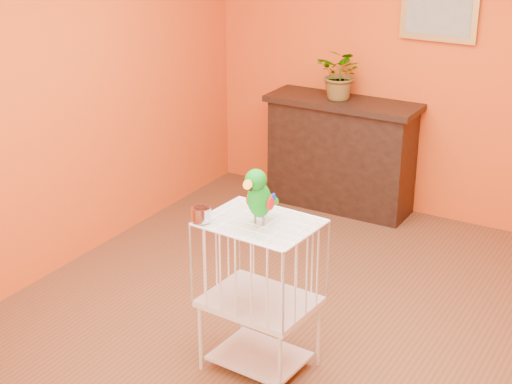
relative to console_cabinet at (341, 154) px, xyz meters
The scene contains 8 objects.
ground 2.19m from the console_cabinet, 70.91° to the right, with size 4.50×4.50×0.00m, color brown.
room_shell 2.40m from the console_cabinet, 70.91° to the right, with size 4.50×4.50×4.50m.
console_cabinet is the anchor object (origin of this frame).
potted_plant 0.65m from the console_cabinet, 129.33° to the left, with size 0.39×0.43×0.34m, color #26722D.
framed_picture 1.46m from the console_cabinet, 15.64° to the left, with size 0.62×0.04×0.50m.
birdcage 2.55m from the console_cabinet, 75.74° to the right, with size 0.64×0.51×0.95m.
feed_cup 2.71m from the console_cabinet, 82.45° to the right, with size 0.11×0.11×0.08m, color silver.
parrot 2.66m from the console_cabinet, 75.64° to the right, with size 0.16×0.29×0.33m.
Camera 1 is at (1.90, -3.86, 2.71)m, focal length 55.00 mm.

